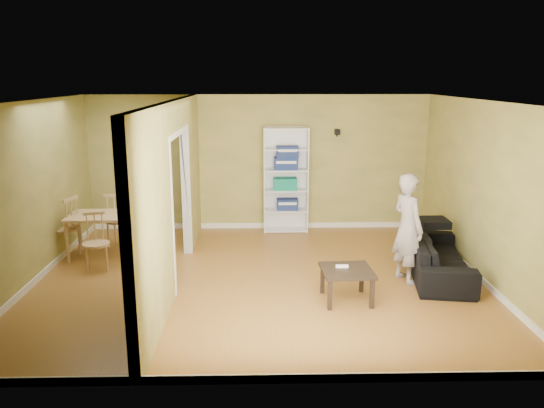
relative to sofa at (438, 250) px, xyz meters
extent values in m
plane|color=brown|center=(-2.70, -0.13, -0.39)|extent=(6.50, 6.50, 0.00)
plane|color=white|center=(-2.70, -0.13, 2.21)|extent=(6.50, 6.50, 0.00)
plane|color=tan|center=(-2.70, 2.62, 0.91)|extent=(6.50, 0.00, 6.50)
plane|color=tan|center=(-2.70, -2.88, 0.91)|extent=(6.50, 0.00, 6.50)
plane|color=tan|center=(-5.95, -0.13, 0.91)|extent=(0.00, 5.50, 5.50)
plane|color=tan|center=(0.55, -0.13, 0.91)|extent=(0.00, 5.50, 5.50)
cube|color=black|center=(-1.20, 2.56, 1.51)|extent=(0.10, 0.10, 0.10)
imported|color=#26262B|center=(0.00, 0.00, 0.00)|extent=(2.15, 1.18, 0.78)
imported|color=slate|center=(-0.55, -0.22, 0.55)|extent=(0.83, 0.75, 1.88)
cube|color=white|center=(-2.59, 2.42, 0.62)|extent=(0.02, 0.37, 2.01)
cube|color=white|center=(-1.77, 2.42, 0.62)|extent=(0.02, 0.37, 2.01)
cube|color=white|center=(-2.18, 2.60, 0.62)|extent=(0.85, 0.02, 2.01)
cube|color=white|center=(-2.18, 2.42, -0.37)|extent=(0.81, 0.37, 0.02)
cube|color=white|center=(-2.18, 2.42, 0.03)|extent=(0.81, 0.37, 0.02)
cube|color=white|center=(-2.18, 2.42, 0.42)|extent=(0.81, 0.37, 0.02)
cube|color=white|center=(-2.18, 2.42, 0.81)|extent=(0.81, 0.37, 0.02)
cube|color=white|center=(-2.18, 2.42, 1.21)|extent=(0.81, 0.37, 0.02)
cube|color=white|center=(-2.18, 2.42, 1.60)|extent=(0.81, 0.37, 0.02)
cube|color=navy|center=(-2.15, 2.42, 0.14)|extent=(0.40, 0.26, 0.21)
cube|color=teal|center=(-2.19, 2.42, 0.54)|extent=(0.44, 0.29, 0.23)
cube|color=navy|center=(-2.18, 2.42, 0.94)|extent=(0.44, 0.29, 0.23)
cube|color=navy|center=(-2.15, 2.42, 1.14)|extent=(0.41, 0.27, 0.21)
cube|color=black|center=(-1.53, -0.91, 0.03)|extent=(0.66, 0.66, 0.04)
cube|color=black|center=(-1.80, -1.19, -0.19)|extent=(0.06, 0.06, 0.40)
cube|color=black|center=(-1.25, -1.19, -0.19)|extent=(0.06, 0.06, 0.40)
cube|color=black|center=(-1.80, -0.64, -0.19)|extent=(0.06, 0.06, 0.40)
cube|color=black|center=(-1.25, -0.64, -0.19)|extent=(0.06, 0.06, 0.40)
cube|color=white|center=(-1.59, -0.84, 0.07)|extent=(0.17, 0.04, 0.03)
cube|color=tan|center=(-5.23, 0.97, 0.32)|extent=(1.16, 0.77, 0.04)
cylinder|color=tan|center=(-5.76, 0.63, -0.05)|extent=(0.05, 0.05, 0.68)
cylinder|color=tan|center=(-4.70, 0.63, -0.05)|extent=(0.05, 0.05, 0.68)
cylinder|color=tan|center=(-5.76, 1.31, -0.05)|extent=(0.05, 0.05, 0.68)
cylinder|color=tan|center=(-4.70, 1.31, -0.05)|extent=(0.05, 0.05, 0.68)
camera|label=1|loc=(-2.68, -7.50, 2.54)|focal=35.00mm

